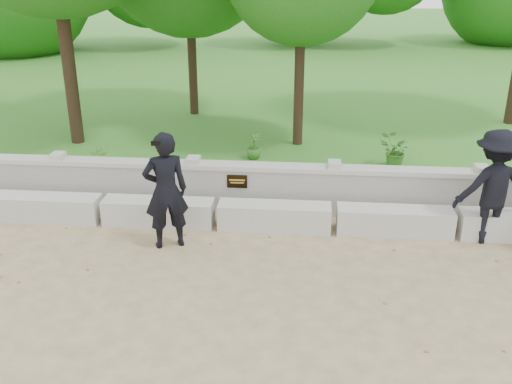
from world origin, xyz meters
TOP-DOWN VIEW (x-y plane):
  - ground at (0.00, 0.00)m, footprint 80.00×80.00m
  - lawn at (0.00, 14.00)m, footprint 40.00×22.00m
  - concrete_bench at (0.00, 1.90)m, footprint 11.90×0.45m
  - parapet_wall at (0.00, 2.60)m, footprint 12.50×0.35m
  - man_main at (-0.65, 1.14)m, footprint 0.81×0.76m
  - visitor_mid at (4.45, 1.80)m, footprint 1.33×0.95m
  - shrub_a at (-2.49, 3.30)m, footprint 0.42×0.36m
  - shrub_b at (-1.45, 4.01)m, footprint 0.35×0.38m
  - shrub_c at (3.31, 4.55)m, footprint 0.65×0.58m
  - shrub_d at (0.37, 4.81)m, footprint 0.43×0.42m

SIDE VIEW (x-z plane):
  - ground at x=0.00m, z-range 0.00..0.00m
  - lawn at x=0.00m, z-range 0.00..0.25m
  - concrete_bench at x=0.00m, z-range 0.00..0.45m
  - parapet_wall at x=0.00m, z-range 0.01..0.91m
  - shrub_b at x=-1.45m, z-range 0.25..0.82m
  - shrub_d at x=0.37m, z-range 0.25..0.83m
  - shrub_a at x=-2.49m, z-range 0.25..0.92m
  - shrub_c at x=3.31m, z-range 0.25..0.92m
  - visitor_mid at x=4.45m, z-range 0.00..1.86m
  - man_main at x=-0.65m, z-range 0.00..1.89m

